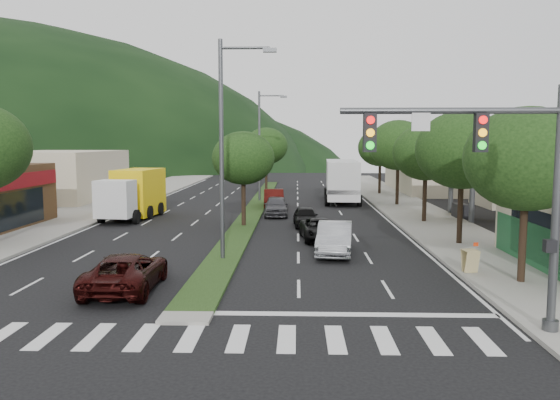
{
  "coord_description": "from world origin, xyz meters",
  "views": [
    {
      "loc": [
        3.42,
        -16.68,
        5.45
      ],
      "look_at": [
        2.58,
        10.31,
        2.57
      ],
      "focal_mm": 35.0,
      "sensor_mm": 36.0,
      "label": 1
    }
  ],
  "objects_px": {
    "tree_r_c": "(426,153)",
    "car_queue_c": "(274,199)",
    "sedan_silver": "(335,238)",
    "box_truck": "(134,195)",
    "streetlight_mid": "(262,141)",
    "car_queue_e": "(276,206)",
    "tree_r_a": "(527,159)",
    "tree_r_b": "(462,150)",
    "tree_r_d": "(398,145)",
    "streetlight_near": "(226,139)",
    "car_queue_a": "(306,217)",
    "tree_med_near": "(243,158)",
    "tree_med_far": "(266,146)",
    "motorhome": "(342,180)",
    "traffic_signal": "(501,171)",
    "car_queue_b": "(340,195)",
    "suv_maroon": "(126,272)",
    "a_frame_sign": "(470,259)",
    "tree_r_e": "(380,147)",
    "car_queue_d": "(320,230)"
  },
  "relations": [
    {
      "from": "car_queue_c",
      "to": "motorhome",
      "type": "xyz_separation_m",
      "value": [
        6.03,
        4.69,
        1.24
      ]
    },
    {
      "from": "traffic_signal",
      "to": "car_queue_e",
      "type": "relative_size",
      "value": 1.63
    },
    {
      "from": "motorhome",
      "to": "a_frame_sign",
      "type": "bearing_deg",
      "value": -81.36
    },
    {
      "from": "tree_med_far",
      "to": "suv_maroon",
      "type": "relative_size",
      "value": 1.39
    },
    {
      "from": "a_frame_sign",
      "to": "tree_r_d",
      "type": "bearing_deg",
      "value": 77.56
    },
    {
      "from": "tree_med_near",
      "to": "streetlight_near",
      "type": "xyz_separation_m",
      "value": [
        0.21,
        -10.0,
        1.16
      ]
    },
    {
      "from": "streetlight_mid",
      "to": "tree_r_a",
      "type": "bearing_deg",
      "value": -67.87
    },
    {
      "from": "tree_r_d",
      "to": "suv_maroon",
      "type": "xyz_separation_m",
      "value": [
        -14.86,
        -27.18,
        -4.49
      ]
    },
    {
      "from": "traffic_signal",
      "to": "streetlight_mid",
      "type": "height_order",
      "value": "streetlight_mid"
    },
    {
      "from": "tree_r_b",
      "to": "tree_med_near",
      "type": "distance_m",
      "value": 13.43
    },
    {
      "from": "tree_med_near",
      "to": "streetlight_near",
      "type": "bearing_deg",
      "value": -88.82
    },
    {
      "from": "car_queue_a",
      "to": "box_truck",
      "type": "xyz_separation_m",
      "value": [
        -12.21,
        3.41,
        1.01
      ]
    },
    {
      "from": "motorhome",
      "to": "car_queue_c",
      "type": "bearing_deg",
      "value": -139.6
    },
    {
      "from": "tree_r_c",
      "to": "car_queue_e",
      "type": "bearing_deg",
      "value": 161.4
    },
    {
      "from": "car_queue_a",
      "to": "tree_r_a",
      "type": "bearing_deg",
      "value": -64.06
    },
    {
      "from": "tree_r_a",
      "to": "sedan_silver",
      "type": "bearing_deg",
      "value": 140.01
    },
    {
      "from": "tree_med_far",
      "to": "car_queue_b",
      "type": "relative_size",
      "value": 1.65
    },
    {
      "from": "streetlight_near",
      "to": "car_queue_a",
      "type": "xyz_separation_m",
      "value": [
        3.79,
        10.4,
        -4.94
      ]
    },
    {
      "from": "streetlight_mid",
      "to": "box_truck",
      "type": "distance_m",
      "value": 14.55
    },
    {
      "from": "tree_r_d",
      "to": "suv_maroon",
      "type": "height_order",
      "value": "tree_r_d"
    },
    {
      "from": "traffic_signal",
      "to": "tree_r_b",
      "type": "height_order",
      "value": "tree_r_b"
    },
    {
      "from": "streetlight_mid",
      "to": "car_queue_d",
      "type": "relative_size",
      "value": 2.34
    },
    {
      "from": "car_queue_e",
      "to": "car_queue_a",
      "type": "bearing_deg",
      "value": -68.98
    },
    {
      "from": "traffic_signal",
      "to": "car_queue_a",
      "type": "height_order",
      "value": "traffic_signal"
    },
    {
      "from": "tree_med_far",
      "to": "motorhome",
      "type": "relative_size",
      "value": 0.7
    },
    {
      "from": "car_queue_c",
      "to": "car_queue_e",
      "type": "relative_size",
      "value": 1.08
    },
    {
      "from": "tree_r_b",
      "to": "box_truck",
      "type": "distance_m",
      "value": 22.73
    },
    {
      "from": "tree_med_near",
      "to": "a_frame_sign",
      "type": "xyz_separation_m",
      "value": [
        10.5,
        -12.59,
        -3.72
      ]
    },
    {
      "from": "tree_r_c",
      "to": "car_queue_c",
      "type": "xyz_separation_m",
      "value": [
        -10.5,
        8.4,
        -3.98
      ]
    },
    {
      "from": "tree_r_d",
      "to": "tree_r_c",
      "type": "bearing_deg",
      "value": -90.0
    },
    {
      "from": "tree_r_c",
      "to": "motorhome",
      "type": "relative_size",
      "value": 0.65
    },
    {
      "from": "tree_r_c",
      "to": "streetlight_near",
      "type": "bearing_deg",
      "value": -134.51
    },
    {
      "from": "car_queue_e",
      "to": "tree_r_d",
      "type": "bearing_deg",
      "value": 31.26
    },
    {
      "from": "tree_r_b",
      "to": "tree_r_d",
      "type": "xyz_separation_m",
      "value": [
        0.0,
        18.0,
        0.14
      ]
    },
    {
      "from": "car_queue_a",
      "to": "motorhome",
      "type": "xyz_separation_m",
      "value": [
        3.54,
        14.69,
        1.37
      ]
    },
    {
      "from": "car_queue_e",
      "to": "box_truck",
      "type": "xyz_separation_m",
      "value": [
        -10.11,
        -1.59,
        0.92
      ]
    },
    {
      "from": "car_queue_a",
      "to": "sedan_silver",
      "type": "bearing_deg",
      "value": -84.79
    },
    {
      "from": "sedan_silver",
      "to": "box_truck",
      "type": "distance_m",
      "value": 18.2
    },
    {
      "from": "tree_r_b",
      "to": "car_queue_e",
      "type": "height_order",
      "value": "tree_r_b"
    },
    {
      "from": "traffic_signal",
      "to": "car_queue_c",
      "type": "height_order",
      "value": "traffic_signal"
    },
    {
      "from": "car_queue_a",
      "to": "motorhome",
      "type": "bearing_deg",
      "value": 73.32
    },
    {
      "from": "tree_r_c",
      "to": "car_queue_b",
      "type": "bearing_deg",
      "value": 108.91
    },
    {
      "from": "traffic_signal",
      "to": "car_queue_b",
      "type": "distance_m",
      "value": 35.21
    },
    {
      "from": "tree_r_e",
      "to": "car_queue_a",
      "type": "xyz_separation_m",
      "value": [
        -8.01,
        -21.6,
        -4.25
      ]
    },
    {
      "from": "tree_r_c",
      "to": "streetlight_mid",
      "type": "xyz_separation_m",
      "value": [
        -11.79,
        13.0,
        0.84
      ]
    },
    {
      "from": "motorhome",
      "to": "a_frame_sign",
      "type": "distance_m",
      "value": 27.88
    },
    {
      "from": "traffic_signal",
      "to": "box_truck",
      "type": "bearing_deg",
      "value": 126.45
    },
    {
      "from": "tree_r_b",
      "to": "car_queue_a",
      "type": "xyz_separation_m",
      "value": [
        -8.01,
        6.4,
        -4.4
      ]
    },
    {
      "from": "tree_med_far",
      "to": "suv_maroon",
      "type": "distance_m",
      "value": 41.5
    },
    {
      "from": "tree_r_b",
      "to": "tree_med_near",
      "type": "relative_size",
      "value": 1.15
    }
  ]
}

